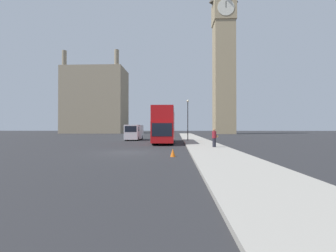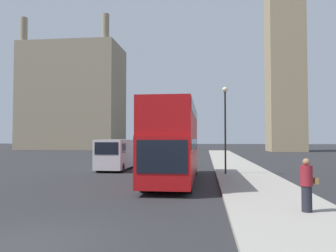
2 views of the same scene
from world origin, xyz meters
name	(u,v)px [view 1 (image 1 of 2)]	position (x,y,z in m)	size (l,w,h in m)	color
ground_plane	(127,152)	(0.00, 0.00, 0.00)	(300.00, 300.00, 0.00)	#28282B
sidewalk_strip	(214,152)	(6.98, 0.00, 0.07)	(3.96, 120.00, 0.15)	#9E998E
clock_tower	(224,54)	(20.32, 60.18, 27.74)	(7.34, 7.51, 54.08)	tan
building_block_distant	(96,101)	(-27.51, 68.40, 12.54)	(22.83, 13.54, 30.46)	gray
red_double_decker_bus	(165,124)	(2.41, 11.75, 2.50)	(2.53, 10.97, 4.49)	#B71114
white_van	(134,132)	(-2.96, 18.69, 1.33)	(2.14, 6.03, 2.47)	silver
pedestrian	(214,138)	(7.59, 3.67, 1.02)	(0.55, 0.39, 1.75)	#23232D
street_lamp	(188,114)	(5.65, 15.23, 4.06)	(0.36, 0.36, 5.99)	black
traffic_cone	(173,153)	(3.74, -2.57, 0.28)	(0.36, 0.36, 0.55)	orange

